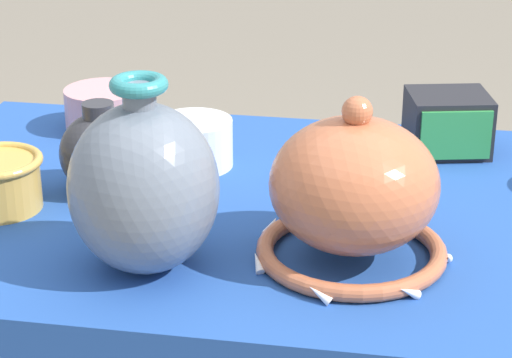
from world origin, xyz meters
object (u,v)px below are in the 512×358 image
object	(u,v)px
mosaic_tile_box	(448,123)
jar_round_charcoal	(101,152)
pot_squat_porcelain	(194,143)
pot_squat_rose	(104,109)
vase_dome_bell	(354,194)
vase_tall_bulbous	(144,187)

from	to	relation	value
mosaic_tile_box	jar_round_charcoal	xyz separation A→B (m)	(-0.49, -0.25, 0.01)
pot_squat_porcelain	pot_squat_rose	xyz separation A→B (m)	(-0.19, 0.13, -0.00)
pot_squat_porcelain	vase_dome_bell	bearing A→B (deg)	-45.21
vase_dome_bell	jar_round_charcoal	bearing A→B (deg)	158.42
vase_dome_bell	jar_round_charcoal	distance (m)	0.40
vase_tall_bulbous	mosaic_tile_box	xyz separation A→B (m)	(0.37, 0.46, -0.06)
vase_dome_bell	jar_round_charcoal	world-z (taller)	vase_dome_bell
vase_dome_bell	mosaic_tile_box	world-z (taller)	vase_dome_bell
pot_squat_rose	mosaic_tile_box	bearing A→B (deg)	-0.18
pot_squat_rose	vase_tall_bulbous	bearing A→B (deg)	-66.34
vase_tall_bulbous	mosaic_tile_box	size ratio (longest dim) A/B	1.69
pot_squat_porcelain	vase_tall_bulbous	bearing A→B (deg)	-87.06
vase_dome_bell	mosaic_tile_box	bearing A→B (deg)	73.31
vase_dome_bell	pot_squat_porcelain	bearing A→B (deg)	134.79
mosaic_tile_box	jar_round_charcoal	distance (m)	0.55
pot_squat_porcelain	pot_squat_rose	distance (m)	0.23
mosaic_tile_box	pot_squat_porcelain	bearing A→B (deg)	-174.28
vase_tall_bulbous	pot_squat_rose	bearing A→B (deg)	113.66
pot_squat_porcelain	pot_squat_rose	size ratio (longest dim) A/B	0.90
jar_round_charcoal	mosaic_tile_box	bearing A→B (deg)	26.60
jar_round_charcoal	pot_squat_rose	distance (m)	0.26
vase_dome_bell	pot_squat_porcelain	distance (m)	0.38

